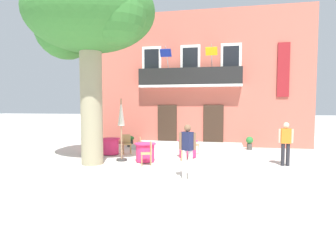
# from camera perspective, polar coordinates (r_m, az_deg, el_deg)

# --- Properties ---
(ground_plane) EXTENTS (120.00, 120.00, 0.00)m
(ground_plane) POSITION_cam_1_polar(r_m,az_deg,el_deg) (11.44, 1.98, -7.37)
(ground_plane) COLOR silver
(building_facade) EXTENTS (13.00, 5.09, 7.50)m
(building_facade) POSITION_cam_1_polar(r_m,az_deg,el_deg) (18.22, 5.21, 8.71)
(building_facade) COLOR #BC5B4C
(building_facade) RESTS_ON ground
(entrance_step_platform) EXTENTS (5.67, 1.96, 0.25)m
(entrance_step_platform) POSITION_cam_1_polar(r_m,az_deg,el_deg) (15.36, 3.91, -3.96)
(entrance_step_platform) COLOR silver
(entrance_step_platform) RESTS_ON ground
(plane_tree) EXTENTS (5.06, 4.45, 7.24)m
(plane_tree) POSITION_cam_1_polar(r_m,az_deg,el_deg) (11.97, -15.46, 19.86)
(plane_tree) COLOR gray
(plane_tree) RESTS_ON ground
(cafe_table_near_tree) EXTENTS (0.86, 0.86, 0.76)m
(cafe_table_near_tree) POSITION_cam_1_polar(r_m,az_deg,el_deg) (13.57, -11.30, -3.96)
(cafe_table_near_tree) COLOR #E52D66
(cafe_table_near_tree) RESTS_ON ground
(cafe_chair_near_tree_0) EXTENTS (0.55, 0.55, 0.91)m
(cafe_chair_near_tree_0) POSITION_cam_1_polar(r_m,az_deg,el_deg) (13.39, -14.44, -3.52)
(cafe_chair_near_tree_0) COLOR tan
(cafe_chair_near_tree_0) RESTS_ON ground
(cafe_chair_near_tree_1) EXTENTS (0.53, 0.53, 0.91)m
(cafe_chair_near_tree_1) POSITION_cam_1_polar(r_m,az_deg,el_deg) (13.67, -8.17, -3.28)
(cafe_chair_near_tree_1) COLOR tan
(cafe_chair_near_tree_1) RESTS_ON ground
(cafe_table_middle) EXTENTS (0.86, 0.86, 0.76)m
(cafe_table_middle) POSITION_cam_1_polar(r_m,az_deg,el_deg) (11.65, -4.54, -5.21)
(cafe_table_middle) COLOR #E52D66
(cafe_table_middle) RESTS_ON ground
(cafe_chair_middle_0) EXTENTS (0.51, 0.51, 0.91)m
(cafe_chair_middle_0) POSITION_cam_1_polar(r_m,az_deg,el_deg) (10.89, -3.94, -5.13)
(cafe_chair_middle_0) COLOR tan
(cafe_chair_middle_0) RESTS_ON ground
(cafe_chair_middle_1) EXTENTS (0.50, 0.50, 0.91)m
(cafe_chair_middle_1) POSITION_cam_1_polar(r_m,az_deg,el_deg) (12.36, -5.02, -4.03)
(cafe_chair_middle_1) COLOR tan
(cafe_chair_middle_1) RESTS_ON ground
(cafe_table_front) EXTENTS (0.86, 0.86, 0.76)m
(cafe_table_front) POSITION_cam_1_polar(r_m,az_deg,el_deg) (12.61, 3.93, -4.49)
(cafe_table_front) COLOR #E52D66
(cafe_table_front) RESTS_ON ground
(cafe_chair_front_0) EXTENTS (0.42, 0.42, 0.91)m
(cafe_chair_front_0) POSITION_cam_1_polar(r_m,az_deg,el_deg) (11.85, 3.96, -4.38)
(cafe_chair_front_0) COLOR tan
(cafe_chair_front_0) RESTS_ON ground
(cafe_chair_front_1) EXTENTS (0.48, 0.48, 0.91)m
(cafe_chair_front_1) POSITION_cam_1_polar(r_m,az_deg,el_deg) (13.32, 4.77, -3.45)
(cafe_chair_front_1) COLOR tan
(cafe_chair_front_1) RESTS_ON ground
(cafe_umbrella) EXTENTS (0.44, 0.44, 2.55)m
(cafe_umbrella) POSITION_cam_1_polar(r_m,az_deg,el_deg) (11.89, -9.24, 1.12)
(cafe_umbrella) COLOR #997A56
(cafe_umbrella) RESTS_ON ground
(ground_planter_left) EXTENTS (0.42, 0.42, 0.60)m
(ground_planter_left) POSITION_cam_1_polar(r_m,az_deg,el_deg) (16.02, -7.49, -2.88)
(ground_planter_left) COLOR #47423D
(ground_planter_left) RESTS_ON ground
(ground_planter_right) EXTENTS (0.37, 0.37, 0.68)m
(ground_planter_right) POSITION_cam_1_polar(r_m,az_deg,el_deg) (15.39, 15.85, -3.12)
(ground_planter_right) COLOR #47423D
(ground_planter_right) RESTS_ON ground
(pedestrian_near_entrance) EXTENTS (0.53, 0.25, 1.65)m
(pedestrian_near_entrance) POSITION_cam_1_polar(r_m,az_deg,el_deg) (11.67, 22.28, -2.82)
(pedestrian_near_entrance) COLOR #232328
(pedestrian_near_entrance) RESTS_ON ground
(pedestrian_mid_plaza) EXTENTS (0.53, 0.38, 1.70)m
(pedestrian_mid_plaza) POSITION_cam_1_polar(r_m,az_deg,el_deg) (8.80, 3.87, -4.46)
(pedestrian_mid_plaza) COLOR silver
(pedestrian_mid_plaza) RESTS_ON ground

